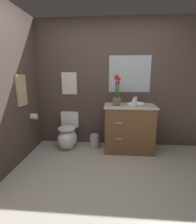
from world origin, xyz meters
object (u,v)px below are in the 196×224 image
at_px(toilet, 68,136).
at_px(flower_vase, 117,94).
at_px(wall_poster, 69,83).
at_px(wall_mirror, 130,74).
at_px(soap_bottle, 136,100).
at_px(trash_bin, 95,141).
at_px(toilet_paper_roll, 34,116).
at_px(lotion_bottle, 134,103).
at_px(hanging_towel, 22,90).
at_px(vanity_cabinet, 129,127).

bearing_deg(toilet, flower_vase, -4.02).
relative_size(wall_poster, wall_mirror, 0.55).
bearing_deg(soap_bottle, trash_bin, 179.82).
distance_m(wall_mirror, toilet_paper_roll, 2.00).
bearing_deg(wall_poster, wall_mirror, 0.00).
xyz_separation_m(flower_vase, lotion_bottle, (0.30, -0.10, -0.14)).
distance_m(lotion_bottle, hanging_towel, 1.93).
height_order(lotion_bottle, trash_bin, lotion_bottle).
distance_m(flower_vase, trash_bin, 1.06).
bearing_deg(flower_vase, soap_bottle, 14.62).
xyz_separation_m(flower_vase, wall_poster, (-0.96, 0.33, 0.16)).
distance_m(vanity_cabinet, flower_vase, 0.70).
bearing_deg(toilet_paper_roll, soap_bottle, 6.67).
xyz_separation_m(soap_bottle, wall_poster, (-1.31, 0.24, 0.29)).
bearing_deg(toilet, lotion_bottle, -7.69).
bearing_deg(lotion_bottle, vanity_cabinet, 111.20).
xyz_separation_m(lotion_bottle, hanging_towel, (-1.90, -0.27, 0.23)).
height_order(soap_bottle, trash_bin, soap_bottle).
xyz_separation_m(lotion_bottle, toilet_paper_roll, (-1.84, -0.03, -0.29)).
distance_m(soap_bottle, wall_mirror, 0.54).
bearing_deg(trash_bin, toilet, -177.11).
xyz_separation_m(flower_vase, hanging_towel, (-1.59, -0.38, 0.09)).
xyz_separation_m(toilet, flower_vase, (0.96, -0.07, 0.86)).
bearing_deg(wall_poster, toilet, -90.00).
distance_m(wall_mirror, hanging_towel, 1.99).
xyz_separation_m(hanging_towel, toilet_paper_roll, (0.06, 0.25, -0.51)).
xyz_separation_m(vanity_cabinet, wall_mirror, (-0.00, 0.29, 0.99)).
xyz_separation_m(flower_vase, trash_bin, (-0.42, 0.09, -0.97)).
relative_size(soap_bottle, toilet_paper_roll, 1.64).
bearing_deg(soap_bottle, wall_mirror, 113.63).
bearing_deg(wall_poster, lotion_bottle, -19.14).
bearing_deg(hanging_towel, flower_vase, 13.30).
xyz_separation_m(vanity_cabinet, flower_vase, (-0.25, -0.04, 0.65)).
bearing_deg(trash_bin, wall_mirror, 19.81).
xyz_separation_m(lotion_bottle, trash_bin, (-0.73, 0.20, -0.83)).
height_order(trash_bin, wall_poster, wall_poster).
bearing_deg(toilet, trash_bin, 2.89).
distance_m(soap_bottle, toilet_paper_roll, 1.92).
distance_m(toilet, wall_mirror, 1.73).
relative_size(flower_vase, lotion_bottle, 3.41).
distance_m(vanity_cabinet, wall_poster, 1.48).
distance_m(toilet, lotion_bottle, 1.47).
bearing_deg(toilet, wall_mirror, 12.53).
relative_size(toilet, vanity_cabinet, 0.64).
xyz_separation_m(wall_mirror, hanging_towel, (-1.84, -0.71, -0.26)).
height_order(vanity_cabinet, flower_vase, flower_vase).
distance_m(flower_vase, toilet_paper_roll, 1.60).
xyz_separation_m(flower_vase, toilet_paper_roll, (-1.54, -0.13, -0.43)).
distance_m(flower_vase, wall_mirror, 0.54).
xyz_separation_m(trash_bin, wall_poster, (-0.54, 0.24, 1.13)).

